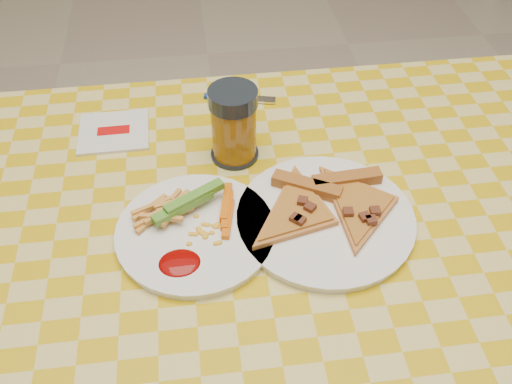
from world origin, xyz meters
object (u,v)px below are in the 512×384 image
(plate_left, at_px, (196,233))
(plate_right, at_px, (325,219))
(table, at_px, (260,268))
(drink_glass, at_px, (234,125))

(plate_left, distance_m, plate_right, 0.20)
(plate_right, bearing_deg, table, -169.53)
(table, height_order, plate_left, plate_left)
(table, bearing_deg, plate_left, 169.66)
(table, relative_size, plate_left, 5.45)
(plate_left, relative_size, drink_glass, 1.75)
(plate_left, bearing_deg, plate_right, 0.49)
(table, bearing_deg, drink_glass, 95.35)
(plate_left, bearing_deg, drink_glass, 66.22)
(table, distance_m, plate_right, 0.13)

